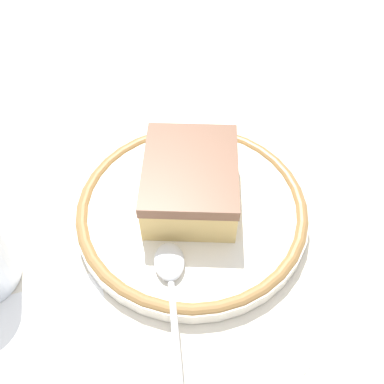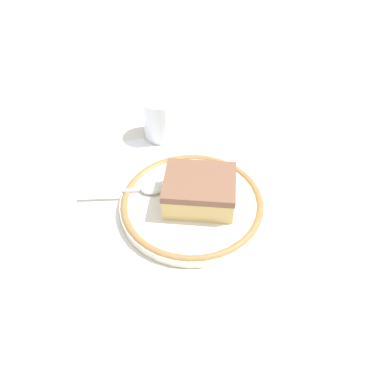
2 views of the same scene
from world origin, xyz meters
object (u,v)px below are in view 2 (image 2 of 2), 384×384
Objects in this scene: plate at (192,204)px; napkin at (120,158)px; spoon at (143,189)px; cup at (161,120)px; cake_slice at (201,189)px.

napkin is (-0.16, -0.02, -0.01)m from plate.
napkin is (-0.10, 0.02, -0.02)m from spoon.
plate is 2.88× the size of cup.
plate is 2.01× the size of spoon.
cup is at bearing 159.04° from cake_slice.
plate is at bearing -119.53° from cake_slice.
cup is at bearing 154.93° from plate.
plate is 1.84× the size of napkin.
cup is (-0.10, 0.12, 0.01)m from spoon.
spoon reaches higher than plate.
cup is (-0.17, 0.08, 0.02)m from plate.
plate is 1.64× the size of cake_slice.
cake_slice reaches higher than napkin.
plate is 0.03m from cake_slice.
napkin is (0.00, -0.09, -0.03)m from cup.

